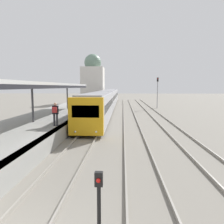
# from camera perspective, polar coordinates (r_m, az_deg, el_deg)

# --- Properties ---
(platform_canopy) EXTENTS (4.00, 27.03, 3.09)m
(platform_canopy) POSITION_cam_1_polar(r_m,az_deg,el_deg) (18.15, -20.10, 6.84)
(platform_canopy) COLOR beige
(platform_canopy) RESTS_ON station_platform
(person_on_platform) EXTENTS (0.40, 0.40, 1.66)m
(person_on_platform) POSITION_cam_1_polar(r_m,az_deg,el_deg) (15.92, -14.60, -0.05)
(person_on_platform) COLOR #2D2D33
(person_on_platform) RESTS_ON station_platform
(train_near) EXTENTS (2.55, 46.49, 3.15)m
(train_near) POSITION_cam_1_polar(r_m,az_deg,el_deg) (38.75, -1.14, 3.58)
(train_near) COLOR gold
(train_near) RESTS_ON ground_plane
(signal_post_near) EXTENTS (0.20, 0.22, 1.73)m
(signal_post_near) POSITION_cam_1_polar(r_m,az_deg,el_deg) (5.78, -3.45, -21.41)
(signal_post_near) COLOR black
(signal_post_near) RESTS_ON ground_plane
(signal_mast_far) EXTENTS (0.28, 0.29, 5.41)m
(signal_mast_far) POSITION_cam_1_polar(r_m,az_deg,el_deg) (39.56, 11.79, 5.87)
(signal_mast_far) COLOR gray
(signal_mast_far) RESTS_ON ground_plane
(distant_domed_building) EXTENTS (5.15, 5.15, 11.43)m
(distant_domed_building) POSITION_cam_1_polar(r_m,az_deg,el_deg) (52.51, -5.01, 8.27)
(distant_domed_building) COLOR silver
(distant_domed_building) RESTS_ON ground_plane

